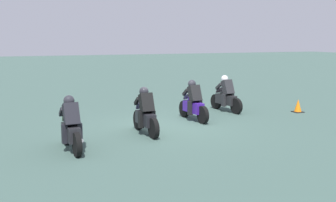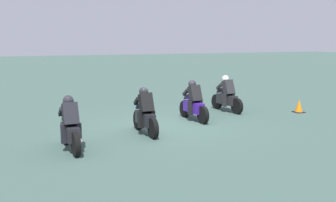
% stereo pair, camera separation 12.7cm
% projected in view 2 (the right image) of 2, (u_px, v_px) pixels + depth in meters
% --- Properties ---
extents(ground_plane, '(120.00, 120.00, 0.00)m').
position_uv_depth(ground_plane, '(166.00, 126.00, 14.32)').
color(ground_plane, '#3A544C').
extents(rider_lane_a, '(2.04, 0.57, 1.51)m').
position_uv_depth(rider_lane_a, '(227.00, 97.00, 17.09)').
color(rider_lane_a, black).
rests_on(rider_lane_a, ground_plane).
extents(rider_lane_b, '(2.04, 0.55, 1.51)m').
position_uv_depth(rider_lane_b, '(194.00, 104.00, 15.23)').
color(rider_lane_b, black).
rests_on(rider_lane_b, ground_plane).
extents(rider_lane_c, '(2.04, 0.54, 1.51)m').
position_uv_depth(rider_lane_c, '(145.00, 115.00, 13.08)').
color(rider_lane_c, black).
rests_on(rider_lane_c, ground_plane).
extents(rider_lane_d, '(2.04, 0.55, 1.51)m').
position_uv_depth(rider_lane_d, '(70.00, 128.00, 11.19)').
color(rider_lane_d, black).
rests_on(rider_lane_d, ground_plane).
extents(traffic_cone, '(0.40, 0.40, 0.54)m').
position_uv_depth(traffic_cone, '(299.00, 106.00, 16.90)').
color(traffic_cone, black).
rests_on(traffic_cone, ground_plane).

